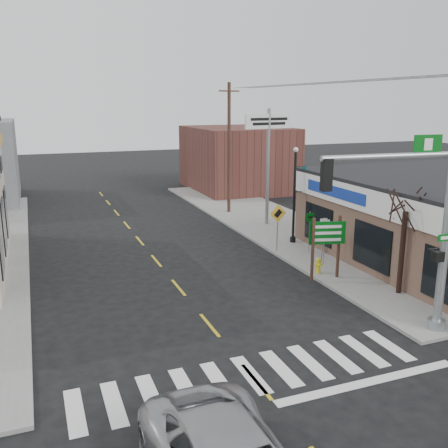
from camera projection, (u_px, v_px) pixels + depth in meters
name	position (u px, v px, depth m)	size (l,w,h in m)	color
ground	(256.00, 382.00, 14.34)	(140.00, 140.00, 0.00)	black
sidewalk_right	(302.00, 237.00, 29.26)	(6.00, 38.00, 0.13)	slate
center_line	(178.00, 287.00, 21.58)	(0.12, 56.00, 0.01)	gold
crosswalk	(251.00, 375.00, 14.70)	(11.00, 2.20, 0.01)	silver
bldg_distant_right	(237.00, 159.00, 45.04)	(8.00, 10.00, 5.60)	#542D26
traffic_signal_pole	(429.00, 219.00, 16.18)	(5.29, 0.39, 6.70)	#94989C
guide_sign	(327.00, 239.00, 21.82)	(1.62, 0.14, 2.84)	#432A1F
fire_hydrant	(318.00, 265.00, 22.96)	(0.23, 0.23, 0.72)	gold
ped_crossing_sign	(278.00, 219.00, 26.04)	(0.98, 0.07, 2.52)	gray
lamp_post	(296.00, 188.00, 27.40)	(0.69, 0.54, 5.31)	black
dance_center_sign	(268.00, 139.00, 31.02)	(3.43, 0.21, 7.30)	gray
bare_tree	(407.00, 196.00, 19.70)	(2.58, 2.58, 5.15)	black
shrub_back	(359.00, 242.00, 26.56)	(1.14, 1.14, 0.86)	black
utility_pole_far	(229.00, 147.00, 34.71)	(1.56, 0.23, 8.97)	#492E1D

